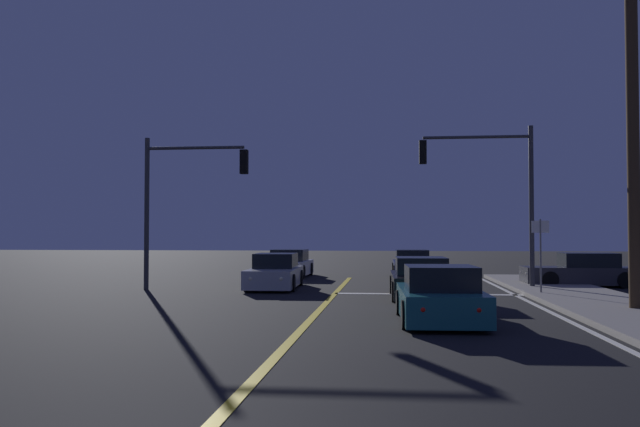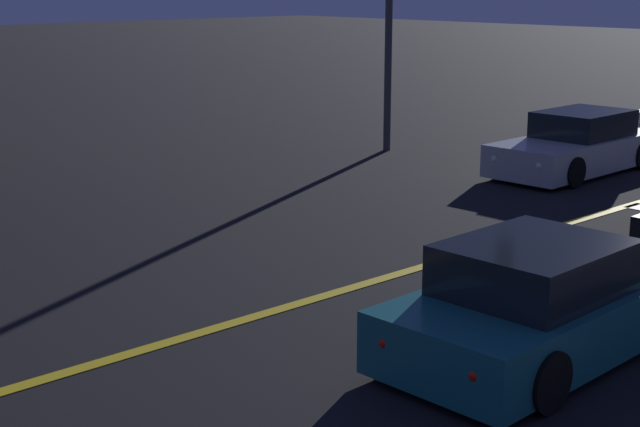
{
  "view_description": "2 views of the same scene",
  "coord_description": "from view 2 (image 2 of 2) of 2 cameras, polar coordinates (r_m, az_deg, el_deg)",
  "views": [
    {
      "loc": [
        1.93,
        -4.8,
        2.07
      ],
      "look_at": [
        -0.37,
        16.83,
        2.76
      ],
      "focal_mm": 37.14,
      "sensor_mm": 36.0,
      "label": 1
    },
    {
      "loc": [
        8.8,
        2.53,
        4.11
      ],
      "look_at": [
        0.03,
        10.48,
        1.17
      ],
      "focal_mm": 52.65,
      "sensor_mm": 36.0,
      "label": 2
    }
  ],
  "objects": [
    {
      "name": "car_lead_oncoming_silver",
      "position": [
        21.43,
        15.35,
        3.98
      ],
      "size": [
        1.97,
        4.63,
        1.34
      ],
      "rotation": [
        0.0,
        0.0,
        3.18
      ],
      "color": "#B2B5BA",
      "rests_on": "ground"
    },
    {
      "name": "car_distant_tail_teal",
      "position": [
        10.86,
        13.36,
        -5.4
      ],
      "size": [
        2.05,
        4.31,
        1.34
      ],
      "rotation": [
        0.0,
        0.0,
        0.04
      ],
      "color": "#195960",
      "rests_on": "ground"
    },
    {
      "name": "lane_line_center",
      "position": [
        12.21,
        -1.95,
        -5.69
      ],
      "size": [
        0.2,
        33.83,
        0.01
      ],
      "primitive_type": "cube",
      "color": "gold",
      "rests_on": "ground"
    }
  ]
}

